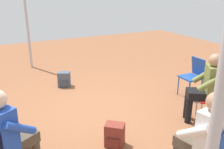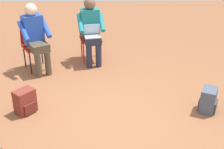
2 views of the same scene
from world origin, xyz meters
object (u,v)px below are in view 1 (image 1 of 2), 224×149
Objects in this scene: chair_southeast at (215,96)px; person_in_blue at (10,131)px; backpack_by_empty_chair at (115,136)px; person_in_white at (204,134)px; person_in_olive at (206,85)px; backpack_near_laptop_user at (64,80)px; chair_east at (194,74)px.

person_in_blue reaches higher than chair_southeast.
person_in_blue is 3.44× the size of backpack_by_empty_chair.
person_in_olive is at bearing 32.61° from person_in_white.
backpack_near_laptop_user and backpack_by_empty_chair have the same top height.
chair_southeast is 3.38m from backpack_near_laptop_user.
person_in_blue is 3.44× the size of backpack_near_laptop_user.
person_in_olive is (-0.14, 0.09, 0.20)m from chair_southeast.
person_in_olive is at bearing 59.96° from person_in_blue.
chair_southeast is 2.36× the size of backpack_by_empty_chair.
chair_southeast is 0.69× the size of person_in_blue.
chair_east is 1.13m from person_in_olive.
person_in_olive and person_in_blue have the same top height.
chair_southeast reaches higher than backpack_near_laptop_user.
backpack_by_empty_chair is at bearing 111.49° from chair_east.
person_in_white is at bearing -82.70° from backpack_near_laptop_user.
backpack_by_empty_chair is (-0.04, -2.66, 0.00)m from backpack_near_laptop_user.
person_in_olive is 1.81m from backpack_by_empty_chair.
backpack_near_laptop_user is (-1.69, 2.72, -0.54)m from person_in_olive.
backpack_by_empty_chair is (-1.87, 0.16, -0.34)m from chair_southeast.
backpack_by_empty_chair is at bearing 121.36° from person_in_olive.
person_in_blue is at bearing 105.41° from chair_east.
person_in_white is 3.44× the size of backpack_by_empty_chair.
chair_southeast is 0.69× the size of person_in_white.
person_in_olive is (-0.63, -0.91, 0.20)m from chair_east.
person_in_blue is 1.51m from backpack_by_empty_chair.
chair_east reaches higher than backpack_by_empty_chair.
chair_southeast is at bearing 27.06° from person_in_white.
person_in_olive is at bearing -2.22° from backpack_by_empty_chair.
chair_east is 2.36× the size of backpack_by_empty_chair.
person_in_white is at bearing 165.47° from person_in_olive.
person_in_white is (-1.21, -1.08, 0.00)m from person_in_olive.
person_in_blue is at bearing -118.07° from backpack_near_laptop_user.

